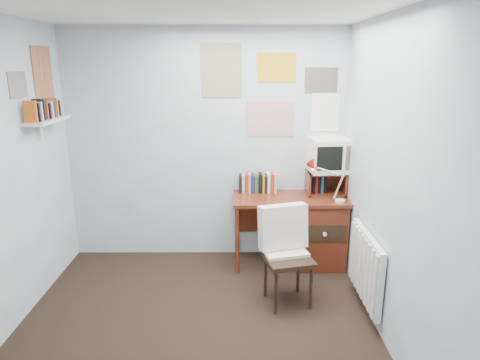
# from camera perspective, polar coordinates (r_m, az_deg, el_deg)

# --- Properties ---
(ground) EXTENTS (3.50, 3.50, 0.00)m
(ground) POSITION_cam_1_polar(r_m,az_deg,el_deg) (3.55, -6.31, -21.59)
(ground) COLOR black
(ground) RESTS_ON ground
(back_wall) EXTENTS (3.00, 0.02, 2.50)m
(back_wall) POSITION_cam_1_polar(r_m,az_deg,el_deg) (4.67, -4.59, 4.48)
(back_wall) COLOR silver
(back_wall) RESTS_ON ground
(right_wall) EXTENTS (0.02, 3.50, 2.50)m
(right_wall) POSITION_cam_1_polar(r_m,az_deg,el_deg) (3.17, 21.03, -1.80)
(right_wall) COLOR silver
(right_wall) RESTS_ON ground
(ceiling) EXTENTS (3.00, 3.50, 0.02)m
(ceiling) POSITION_cam_1_polar(r_m,az_deg,el_deg) (2.86, -7.90, 22.66)
(ceiling) COLOR white
(ceiling) RESTS_ON back_wall
(desk) EXTENTS (1.20, 0.55, 0.76)m
(desk) POSITION_cam_1_polar(r_m,az_deg,el_deg) (4.70, 9.86, -6.35)
(desk) COLOR #5B2514
(desk) RESTS_ON ground
(desk_chair) EXTENTS (0.53, 0.51, 0.86)m
(desk_chair) POSITION_cam_1_polar(r_m,az_deg,el_deg) (3.91, 6.44, -10.45)
(desk_chair) COLOR black
(desk_chair) RESTS_ON ground
(desk_lamp) EXTENTS (0.30, 0.27, 0.37)m
(desk_lamp) POSITION_cam_1_polar(r_m,az_deg,el_deg) (4.41, 13.33, -0.59)
(desk_lamp) COLOR red
(desk_lamp) RESTS_ON desk
(tv_riser) EXTENTS (0.40, 0.30, 0.25)m
(tv_riser) POSITION_cam_1_polar(r_m,az_deg,el_deg) (4.68, 11.33, -0.34)
(tv_riser) COLOR #5B2514
(tv_riser) RESTS_ON desk
(crt_tv) EXTENTS (0.45, 0.42, 0.39)m
(crt_tv) POSITION_cam_1_polar(r_m,az_deg,el_deg) (4.63, 11.74, 3.52)
(crt_tv) COLOR #EEE6C7
(crt_tv) RESTS_ON tv_riser
(book_row) EXTENTS (0.60, 0.14, 0.22)m
(book_row) POSITION_cam_1_polar(r_m,az_deg,el_deg) (4.66, 3.54, -0.30)
(book_row) COLOR #5B2514
(book_row) RESTS_ON desk
(radiator) EXTENTS (0.09, 0.80, 0.60)m
(radiator) POSITION_cam_1_polar(r_m,az_deg,el_deg) (3.94, 16.44, -11.02)
(radiator) COLOR white
(radiator) RESTS_ON right_wall
(wall_shelf) EXTENTS (0.20, 0.62, 0.24)m
(wall_shelf) POSITION_cam_1_polar(r_m,az_deg,el_deg) (4.32, -24.38, 7.26)
(wall_shelf) COLOR white
(wall_shelf) RESTS_ON left_wall
(posters_back) EXTENTS (1.20, 0.01, 0.90)m
(posters_back) POSITION_cam_1_polar(r_m,az_deg,el_deg) (4.58, 4.19, 11.86)
(posters_back) COLOR white
(posters_back) RESTS_ON back_wall
(posters_left) EXTENTS (0.01, 0.70, 0.60)m
(posters_left) POSITION_cam_1_polar(r_m,az_deg,el_deg) (4.33, -26.10, 12.16)
(posters_left) COLOR white
(posters_left) RESTS_ON left_wall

